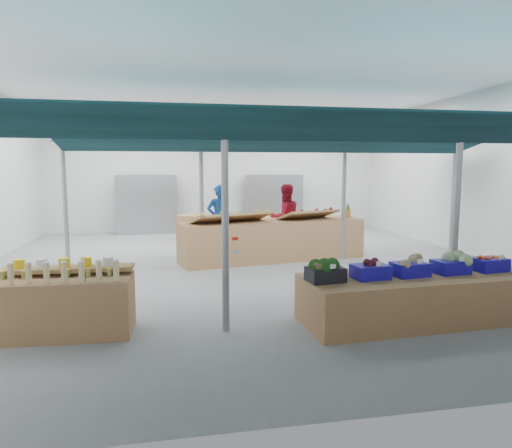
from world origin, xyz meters
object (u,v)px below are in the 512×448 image
(bottle_shelf, at_px, (66,303))
(fruit_counter, at_px, (273,240))
(vendor_left, at_px, (219,219))
(veg_counter, at_px, (420,298))
(vendor_right, at_px, (285,218))

(bottle_shelf, bearing_deg, fruit_counter, 51.27)
(vendor_left, bearing_deg, fruit_counter, 127.55)
(bottle_shelf, bearing_deg, veg_counter, -1.86)
(vendor_left, distance_m, vendor_right, 1.80)
(vendor_left, bearing_deg, veg_counter, 101.61)
(veg_counter, distance_m, vendor_left, 6.42)
(veg_counter, height_order, fruit_counter, fruit_counter)
(bottle_shelf, distance_m, veg_counter, 5.08)
(fruit_counter, xyz_separation_m, vendor_left, (-1.20, 1.10, 0.43))
(bottle_shelf, distance_m, vendor_left, 6.19)
(fruit_counter, bearing_deg, vendor_left, 127.55)
(bottle_shelf, height_order, veg_counter, bottle_shelf)
(vendor_right, bearing_deg, fruit_counter, 51.45)
(bottle_shelf, relative_size, veg_counter, 0.51)
(vendor_right, bearing_deg, vendor_left, -9.94)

